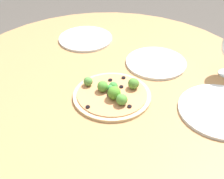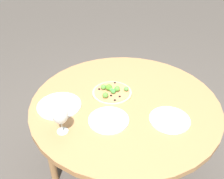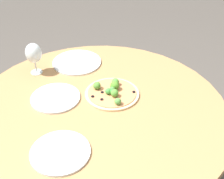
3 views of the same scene
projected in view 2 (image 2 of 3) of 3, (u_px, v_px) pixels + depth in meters
The scene contains 7 objects.
ground_plane at pixel (122, 171), 1.98m from camera, with size 12.00×12.00×0.00m, color #4C4742.
dining_table at pixel (125, 108), 1.61m from camera, with size 1.19×1.19×0.71m.
pizza at pixel (112, 92), 1.63m from camera, with size 0.26×0.26×0.06m.
wine_glass at pixel (60, 115), 1.28m from camera, with size 0.08×0.08×0.17m.
plate_near at pixel (59, 105), 1.53m from camera, with size 0.27×0.27×0.01m.
plate_far at pixel (169, 120), 1.42m from camera, with size 0.23×0.23×0.01m.
plate_side at pixel (109, 120), 1.42m from camera, with size 0.23×0.23×0.01m.
Camera 2 is at (1.05, 0.68, 1.66)m, focal length 40.00 mm.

